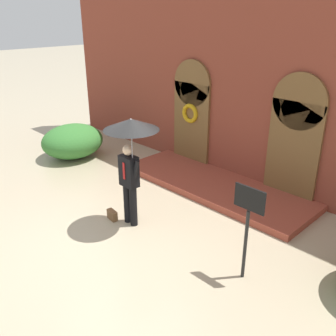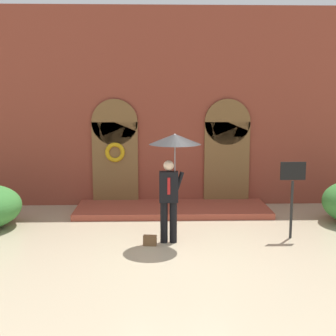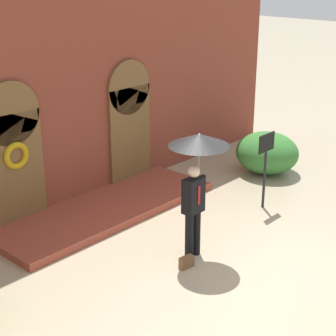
# 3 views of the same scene
# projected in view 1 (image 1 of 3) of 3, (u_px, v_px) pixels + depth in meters

# --- Properties ---
(ground_plane) EXTENTS (80.00, 80.00, 0.00)m
(ground_plane) POSITION_uv_depth(u_px,v_px,m) (121.00, 234.00, 7.75)
(ground_plane) COLOR tan
(building_facade) EXTENTS (14.00, 2.30, 5.60)m
(building_facade) POSITION_uv_depth(u_px,v_px,m) (246.00, 79.00, 9.39)
(building_facade) COLOR brown
(building_facade) RESTS_ON ground
(person_with_umbrella) EXTENTS (1.10, 1.10, 2.36)m
(person_with_umbrella) POSITION_uv_depth(u_px,v_px,m) (131.00, 141.00, 7.33)
(person_with_umbrella) COLOR black
(person_with_umbrella) RESTS_ON ground
(handbag) EXTENTS (0.29, 0.16, 0.22)m
(handbag) POSITION_uv_depth(u_px,v_px,m) (112.00, 215.00, 8.24)
(handbag) COLOR brown
(handbag) RESTS_ON ground
(sign_post) EXTENTS (0.56, 0.06, 1.72)m
(sign_post) POSITION_uv_depth(u_px,v_px,m) (248.00, 218.00, 6.05)
(sign_post) COLOR black
(sign_post) RESTS_ON ground
(shrub_left) EXTENTS (1.70, 1.93, 1.02)m
(shrub_left) POSITION_uv_depth(u_px,v_px,m) (73.00, 141.00, 11.64)
(shrub_left) COLOR #387A33
(shrub_left) RESTS_ON ground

